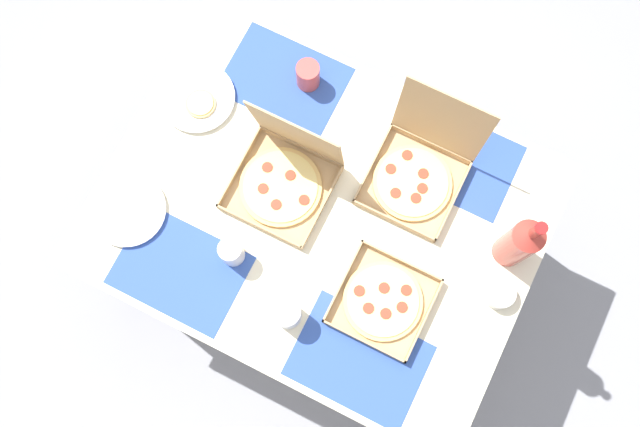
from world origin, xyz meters
TOP-DOWN VIEW (x-y plane):
  - ground_plane at (0.00, 0.00)m, footprint 6.00×6.00m
  - dining_table at (0.00, 0.00)m, footprint 1.27×0.96m
  - placemat_near_left at (-0.28, -0.33)m, footprint 0.36×0.26m
  - placemat_near_right at (0.28, -0.33)m, footprint 0.36×0.26m
  - placemat_far_left at (-0.28, 0.33)m, footprint 0.36×0.26m
  - placemat_far_right at (0.28, 0.33)m, footprint 0.36×0.26m
  - pizza_box_corner_left at (0.27, -0.15)m, footprint 0.26×0.26m
  - pizza_box_center at (0.20, 0.23)m, footprint 0.27×0.30m
  - pizza_box_corner_right at (-0.14, 0.04)m, footprint 0.28×0.28m
  - plate_near_right at (-0.49, 0.15)m, footprint 0.23×0.23m
  - plate_near_left at (-0.50, -0.24)m, footprint 0.22×0.22m
  - soda_bottle at (0.53, 0.14)m, footprint 0.09×0.09m
  - cup_spare at (-0.17, -0.22)m, footprint 0.07×0.07m
  - cup_dark at (-0.22, 0.35)m, footprint 0.07×0.07m
  - cup_red at (0.05, -0.31)m, footprint 0.08×0.08m
  - condiment_bowl at (0.56, 0.01)m, footprint 0.09×0.09m

SIDE VIEW (x-z plane):
  - ground_plane at x=0.00m, z-range 0.00..0.00m
  - dining_table at x=0.00m, z-range 0.25..0.97m
  - placemat_near_left at x=-0.28m, z-range 0.72..0.72m
  - placemat_near_right at x=0.28m, z-range 0.72..0.72m
  - placemat_far_left at x=-0.28m, z-range 0.72..0.72m
  - placemat_far_right at x=0.28m, z-range 0.72..0.72m
  - plate_near_left at x=-0.50m, z-range 0.72..0.74m
  - plate_near_right at x=-0.49m, z-range 0.72..0.74m
  - pizza_box_corner_left at x=0.27m, z-range 0.71..0.75m
  - condiment_bowl at x=0.56m, z-range 0.72..0.77m
  - pizza_box_center at x=0.20m, z-range 0.62..0.92m
  - cup_dark at x=-0.22m, z-range 0.72..0.82m
  - pizza_box_corner_right at x=-0.14m, z-range 0.61..0.92m
  - cup_spare at x=-0.17m, z-range 0.72..0.82m
  - cup_red at x=0.05m, z-range 0.72..0.83m
  - soda_bottle at x=0.53m, z-range 0.69..1.01m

